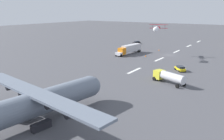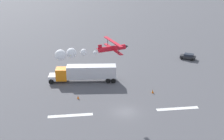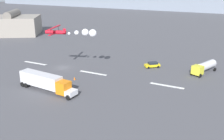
% 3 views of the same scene
% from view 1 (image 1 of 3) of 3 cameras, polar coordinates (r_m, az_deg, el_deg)
% --- Properties ---
extents(ground_plane, '(440.00, 440.00, 0.00)m').
position_cam_1_polar(ground_plane, '(96.90, 13.80, 3.60)').
color(ground_plane, '#4C4C51').
rests_on(ground_plane, ground).
extents(runway_stripe_0, '(8.00, 0.90, 0.01)m').
position_cam_1_polar(runway_stripe_0, '(144.02, 20.57, 6.61)').
color(runway_stripe_0, white).
rests_on(runway_stripe_0, ground).
extents(runway_stripe_1, '(8.00, 0.90, 0.01)m').
position_cam_1_polar(runway_stripe_1, '(124.95, 18.47, 5.68)').
color(runway_stripe_1, white).
rests_on(runway_stripe_1, ground).
extents(runway_stripe_2, '(8.00, 0.90, 0.01)m').
position_cam_1_polar(runway_stripe_2, '(106.15, 15.63, 4.42)').
color(runway_stripe_2, white).
rests_on(runway_stripe_2, ground).
extents(runway_stripe_3, '(8.00, 0.90, 0.01)m').
position_cam_1_polar(runway_stripe_3, '(87.79, 11.60, 2.61)').
color(runway_stripe_3, white).
rests_on(runway_stripe_3, ground).
extents(runway_stripe_4, '(8.00, 0.90, 0.01)m').
position_cam_1_polar(runway_stripe_4, '(70.23, 5.52, -0.16)').
color(runway_stripe_4, white).
rests_on(runway_stripe_4, ground).
extents(cargo_transport_plane, '(25.95, 31.53, 11.26)m').
position_cam_1_polar(cargo_transport_plane, '(39.94, -16.69, -7.26)').
color(cargo_transport_plane, slate).
rests_on(cargo_transport_plane, ground).
extents(stunt_biplane_red, '(13.37, 7.25, 2.16)m').
position_cam_1_polar(stunt_biplane_red, '(89.74, 11.03, 9.99)').
color(stunt_biplane_red, red).
extents(semi_truck_orange, '(15.02, 4.20, 3.70)m').
position_cam_1_polar(semi_truck_orange, '(96.53, 4.28, 5.23)').
color(semi_truck_orange, silver).
rests_on(semi_truck_orange, ground).
extents(fuel_tanker_truck, '(5.64, 9.11, 2.90)m').
position_cam_1_polar(fuel_tanker_truck, '(59.28, 13.81, -1.58)').
color(fuel_tanker_truck, yellow).
rests_on(fuel_tanker_truck, ground).
extents(followme_car_yellow, '(4.35, 3.63, 1.52)m').
position_cam_1_polar(followme_car_yellow, '(126.30, 6.11, 6.81)').
color(followme_car_yellow, '#262628').
rests_on(followme_car_yellow, ground).
extents(airport_staff_sedan, '(4.31, 4.14, 1.52)m').
position_cam_1_polar(airport_staff_sedan, '(72.44, 16.46, 0.41)').
color(airport_staff_sedan, yellow).
rests_on(airport_staff_sedan, ground).
extents(traffic_cone_near, '(0.44, 0.44, 0.75)m').
position_cam_1_polar(traffic_cone_near, '(105.65, 11.52, 4.83)').
color(traffic_cone_near, orange).
rests_on(traffic_cone_near, ground).
extents(traffic_cone_far, '(0.44, 0.44, 0.75)m').
position_cam_1_polar(traffic_cone_far, '(91.54, 8.29, 3.48)').
color(traffic_cone_far, orange).
rests_on(traffic_cone_far, ground).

